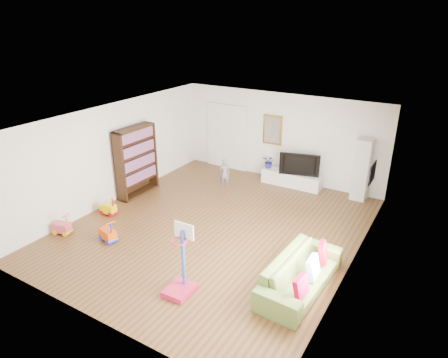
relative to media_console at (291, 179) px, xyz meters
The scene contains 25 objects.
floor 3.43m from the media_console, 100.07° to the right, with size 6.50×7.50×0.00m, color brown.
ceiling 4.24m from the media_console, 100.07° to the right, with size 6.50×7.50×0.00m, color white.
wall_back 1.34m from the media_console, 147.95° to the left, with size 6.50×0.00×2.70m, color silver.
wall_front 7.24m from the media_console, 94.81° to the right, with size 6.50×0.00×2.70m, color silver.
wall_left 5.24m from the media_console, 138.76° to the right, with size 0.00×7.50×2.70m, color white.
wall_right 4.44m from the media_console, 51.85° to the right, with size 0.00×7.50×2.70m, color white.
navy_accent 3.68m from the media_console, 36.84° to the right, with size 0.01×3.20×1.70m, color black.
olive_wainscot 3.31m from the media_console, 36.84° to the right, with size 0.01×3.20×1.00m, color brown.
doorway 2.66m from the media_console, behind, with size 1.45×0.06×2.10m, color white.
painting_back 1.62m from the media_console, 158.46° to the left, with size 0.62×0.06×0.92m, color gold.
artwork_right 3.40m from the media_console, 34.62° to the right, with size 0.04×0.56×0.46m, color #7F3F8C.
media_console is the anchor object (origin of this frame).
tall_cabinet 2.09m from the media_console, ahead, with size 0.41×0.41×1.76m, color silver.
bookshelf 4.63m from the media_console, 141.66° to the right, with size 0.36×1.36×1.99m, color black.
sofa 4.94m from the media_console, 65.87° to the right, with size 2.24×0.88×0.66m, color olive.
basketball_hoop 5.82m from the media_console, 88.74° to the right, with size 0.48×0.58×1.39m, color #C01A3E.
ride_on_yellow 5.40m from the media_console, 128.43° to the right, with size 0.39×0.24×0.53m, color #E8D400.
ride_on_orange 5.70m from the media_console, 114.84° to the right, with size 0.41×0.25×0.54m, color #E44704.
ride_on_pink 6.56m from the media_console, 123.03° to the right, with size 0.39×0.24×0.53m, color #DE4A65.
child 2.05m from the media_console, 144.60° to the right, with size 0.33×0.22×0.91m, color slate.
tv 0.59m from the media_console, ahead, with size 1.18×0.16×0.68m, color black.
vase_plant 0.87m from the media_console, behind, with size 0.38×0.33×0.42m, color navy.
pillow_left 5.59m from the media_console, 66.36° to the right, with size 0.10×0.36×0.36m, color #BA0230.
pillow_center 5.00m from the media_console, 63.46° to the right, with size 0.11×0.41×0.41m, color white.
pillow_right 4.48m from the media_console, 60.11° to the right, with size 0.10×0.38×0.38m, color #B9001B.
Camera 1 is at (4.60, -7.24, 4.88)m, focal length 32.00 mm.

